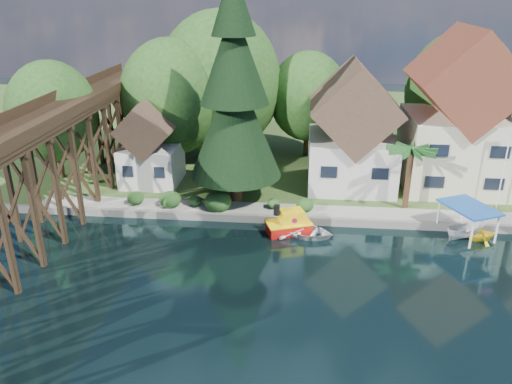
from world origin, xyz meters
TOP-DOWN VIEW (x-y plane):
  - ground at (0.00, 0.00)m, footprint 140.00×140.00m
  - bank at (0.00, 34.00)m, footprint 140.00×52.00m
  - seawall at (4.00, 8.00)m, footprint 60.00×0.40m
  - promenade at (6.00, 9.30)m, footprint 50.00×2.60m
  - trestle_bridge at (-16.00, 5.17)m, footprint 4.12×44.18m
  - house_left at (7.00, 16.00)m, footprint 7.64×8.64m
  - house_center at (16.00, 16.50)m, footprint 8.65×9.18m
  - shed at (-11.00, 14.50)m, footprint 5.09×5.40m
  - bg_trees at (1.00, 21.25)m, footprint 49.90×13.30m
  - shrubs at (-4.60, 9.26)m, footprint 15.76×2.47m
  - conifer at (-2.81, 11.18)m, footprint 7.51×7.51m
  - palm_tree at (11.17, 10.85)m, footprint 3.87×3.87m
  - flagpole at (18.66, 11.30)m, footprint 1.15×0.10m
  - tugboat at (1.86, 6.46)m, footprint 3.76×2.86m
  - boat_white_a at (3.02, 6.13)m, footprint 5.16×4.35m
  - boat_canopy at (14.85, 6.84)m, footprint 4.20×4.79m
  - boat_yellow at (15.87, 6.59)m, footprint 2.75×2.47m

SIDE VIEW (x-z plane):
  - ground at x=0.00m, z-range 0.00..0.00m
  - bank at x=0.00m, z-range 0.00..0.50m
  - seawall at x=4.00m, z-range 0.00..0.62m
  - boat_white_a at x=3.02m, z-range 0.00..0.91m
  - promenade at x=6.00m, z-range 0.50..0.56m
  - boat_yellow at x=15.87m, z-range 0.00..1.29m
  - tugboat at x=1.86m, z-range -0.49..1.93m
  - boat_canopy at x=14.85m, z-range -0.18..2.39m
  - shrubs at x=-4.60m, z-range 0.38..2.08m
  - shed at x=-11.00m, z-range -0.10..7.75m
  - flagpole at x=18.66m, z-range 1.33..8.67m
  - house_left at x=7.00m, z-range -0.37..10.65m
  - palm_tree at x=11.17m, z-range 2.54..8.00m
  - trestle_bridge at x=-16.00m, z-range 0.70..10.00m
  - house_center at x=16.00m, z-range -0.53..13.36m
  - bg_trees at x=1.00m, z-range 2.00..12.57m
  - conifer at x=-2.81m, z-range 0.16..18.64m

